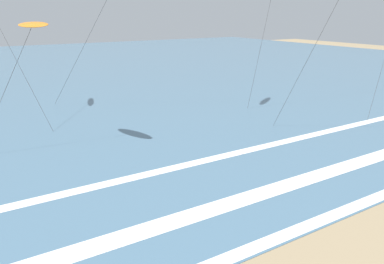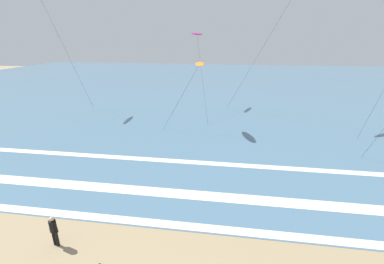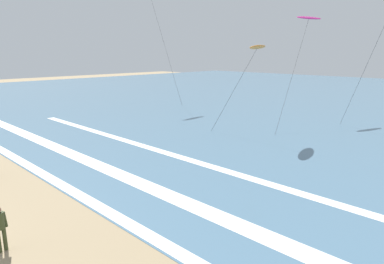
{
  "view_description": "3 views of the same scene",
  "coord_description": "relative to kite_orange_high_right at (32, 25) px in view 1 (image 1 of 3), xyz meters",
  "views": [
    {
      "loc": [
        -6.19,
        -1.1,
        7.59
      ],
      "look_at": [
        0.9,
        10.22,
        3.38
      ],
      "focal_mm": 35.83,
      "sensor_mm": 36.0,
      "label": 1
    },
    {
      "loc": [
        1.13,
        -3.78,
        9.31
      ],
      "look_at": [
        -1.22,
        12.27,
        3.43
      ],
      "focal_mm": 24.34,
      "sensor_mm": 36.0,
      "label": 2
    },
    {
      "loc": [
        13.12,
        0.19,
        6.53
      ],
      "look_at": [
        0.64,
        12.87,
        2.4
      ],
      "focal_mm": 32.29,
      "sensor_mm": 36.0,
      "label": 3
    }
  ],
  "objects": [
    {
      "name": "wave_foam_mid_break",
      "position": [
        2.64,
        -12.39,
        -6.85
      ],
      "size": [
        53.27,
        1.02,
        0.01
      ],
      "primitive_type": "cube",
      "color": "white",
      "rests_on": "ocean_surface"
    },
    {
      "name": "wave_foam_outer_break",
      "position": [
        3.82,
        -7.87,
        -6.85
      ],
      "size": [
        46.34,
        0.68,
        0.01
      ],
      "primitive_type": "cube",
      "color": "white",
      "rests_on": "ocean_surface"
    },
    {
      "name": "ocean_surface",
      "position": [
        1.97,
        29.31,
        -6.86
      ],
      "size": [
        140.0,
        90.0,
        0.01
      ],
      "primitive_type": "cube",
      "color": "slate",
      "rests_on": "ground"
    },
    {
      "name": "kite_orange_high_right",
      "position": [
        0.0,
        0.0,
        0.0
      ],
      "size": [
        4.68,
        3.29,
        7.11
      ],
      "color": "orange",
      "rests_on": "ground"
    }
  ]
}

